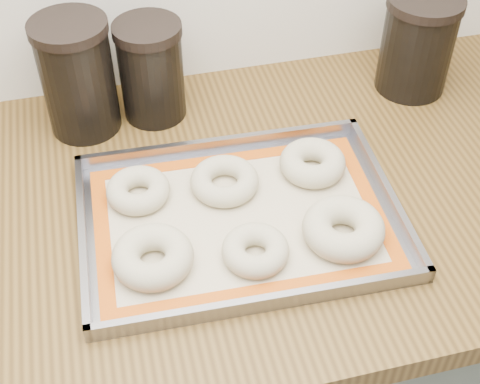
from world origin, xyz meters
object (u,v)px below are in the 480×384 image
object	(u,v)px
bagel_back_mid	(225,181)
bagel_back_right	(313,163)
bagel_front_right	(343,228)
bagel_back_left	(138,190)
canister_right	(417,44)
bagel_front_left	(153,257)
canister_mid	(151,71)
canister_left	(78,77)
baking_tray	(240,218)
bagel_front_mid	(255,250)

from	to	relation	value
bagel_back_mid	bagel_back_right	bearing A→B (deg)	1.77
bagel_front_right	bagel_back_mid	xyz separation A→B (m)	(-0.14, 0.14, -0.00)
bagel_back_left	canister_right	bearing A→B (deg)	18.77
bagel_front_left	bagel_front_right	distance (m)	0.27
canister_mid	canister_right	xyz separation A→B (m)	(0.46, -0.03, 0.00)
bagel_back_left	canister_left	world-z (taller)	canister_left
baking_tray	canister_mid	xyz separation A→B (m)	(-0.08, 0.29, 0.08)
bagel_front_mid	bagel_back_left	size ratio (longest dim) A/B	0.97
bagel_back_mid	canister_right	world-z (taller)	canister_right
bagel_front_mid	canister_mid	world-z (taller)	canister_mid
baking_tray	bagel_back_right	world-z (taller)	bagel_back_right
bagel_back_mid	canister_right	distance (m)	0.44
baking_tray	bagel_front_left	world-z (taller)	bagel_front_left
baking_tray	canister_right	xyz separation A→B (m)	(0.38, 0.25, 0.08)
bagel_back_mid	canister_mid	size ratio (longest dim) A/B	0.61
bagel_front_mid	bagel_back_mid	xyz separation A→B (m)	(-0.01, 0.14, -0.00)
canister_right	baking_tray	bearing A→B (deg)	-146.19
bagel_front_left	bagel_front_right	size ratio (longest dim) A/B	0.96
bagel_front_left	bagel_back_left	world-z (taller)	bagel_front_left
bagel_back_mid	canister_left	size ratio (longest dim) A/B	0.53
bagel_front_left	bagel_front_mid	world-z (taller)	bagel_front_left
baking_tray	bagel_back_right	distance (m)	0.15
bagel_front_mid	bagel_back_left	distance (m)	0.21
bagel_back_right	bagel_front_right	bearing A→B (deg)	-90.99
bagel_back_left	bagel_front_left	bearing A→B (deg)	-89.36
baking_tray	bagel_back_mid	size ratio (longest dim) A/B	4.55
bagel_front_mid	canister_right	size ratio (longest dim) A/B	0.53
baking_tray	bagel_back_mid	distance (m)	0.07
canister_mid	bagel_back_mid	bearing A→B (deg)	-71.74
bagel_front_right	canister_right	distance (m)	0.42
bagel_front_left	bagel_back_right	size ratio (longest dim) A/B	1.08
bagel_back_right	canister_left	xyz separation A→B (m)	(-0.33, 0.21, 0.08)
bagel_front_right	canister_mid	size ratio (longest dim) A/B	0.68
bagel_back_mid	canister_mid	xyz separation A→B (m)	(-0.07, 0.22, 0.07)
bagel_front_right	canister_right	size ratio (longest dim) A/B	0.66
canister_right	bagel_front_mid	bearing A→B (deg)	-138.73
canister_left	canister_right	world-z (taller)	canister_left
bagel_front_left	canister_left	bearing A→B (deg)	100.60
bagel_front_left	bagel_back_left	bearing A→B (deg)	90.64
canister_left	bagel_back_mid	bearing A→B (deg)	-48.10
bagel_front_right	bagel_front_left	bearing A→B (deg)	176.91
baking_tray	bagel_back_left	distance (m)	0.16
bagel_front_left	canister_left	xyz separation A→B (m)	(-0.06, 0.34, 0.07)
bagel_front_mid	bagel_back_mid	distance (m)	0.15
bagel_back_right	bagel_back_left	bearing A→B (deg)	178.60
bagel_back_left	canister_left	bearing A→B (deg)	106.99
bagel_back_left	bagel_back_mid	xyz separation A→B (m)	(0.13, -0.01, -0.00)
canister_left	bagel_back_left	bearing A→B (deg)	-73.01
bagel_front_left	bagel_back_mid	size ratio (longest dim) A/B	1.07
bagel_front_right	bagel_back_mid	bearing A→B (deg)	134.86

